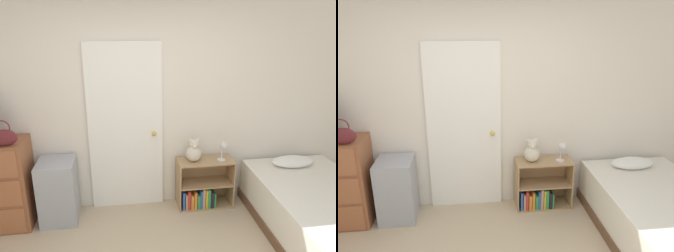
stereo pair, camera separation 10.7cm
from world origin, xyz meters
TOP-DOWN VIEW (x-y plane):
  - wall_back at (0.00, 1.93)m, footprint 10.00×0.06m
  - door_closed at (-0.14, 1.88)m, footprint 0.87×0.09m
  - handbag at (-1.38, 1.50)m, footprint 0.28×0.09m
  - storage_bin at (-0.94, 1.67)m, footprint 0.41×0.44m
  - bookshelf at (0.77, 1.72)m, footprint 0.69×0.31m
  - teddy_bear at (0.66, 1.73)m, footprint 0.19×0.19m
  - desk_lamp at (1.02, 1.69)m, footprint 0.11×0.11m
  - bed at (1.89, 0.92)m, footprint 1.15×1.96m

SIDE VIEW (x-z plane):
  - bookshelf at x=0.77m, z-range -0.08..0.54m
  - bed at x=1.89m, z-range -0.05..0.58m
  - storage_bin at x=-0.94m, z-range 0.00..0.74m
  - teddy_bear at x=0.66m, z-range 0.59..0.88m
  - desk_lamp at x=1.02m, z-range 0.66..0.90m
  - door_closed at x=-0.14m, z-range 0.00..2.03m
  - handbag at x=-1.38m, z-range 0.97..1.25m
  - wall_back at x=0.00m, z-range 0.00..2.55m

